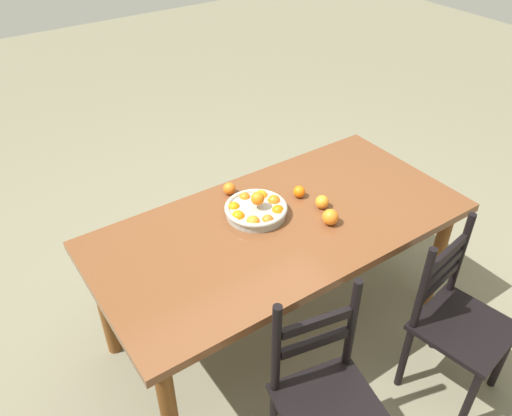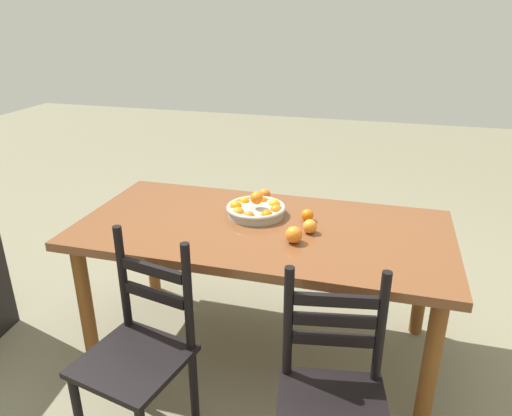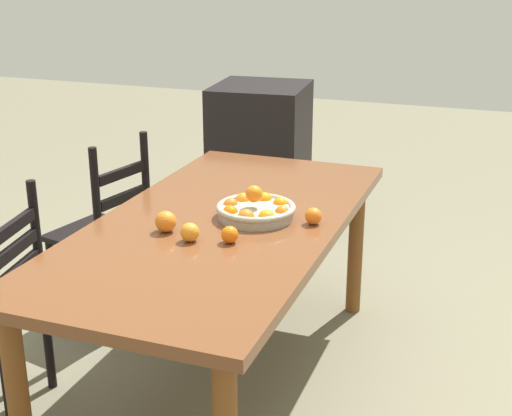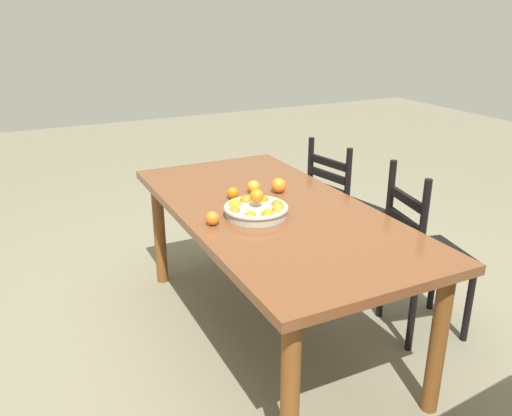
{
  "view_description": "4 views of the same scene",
  "coord_description": "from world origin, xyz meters",
  "px_view_note": "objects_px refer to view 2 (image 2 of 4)",
  "views": [
    {
      "loc": [
        1.19,
        1.53,
        2.23
      ],
      "look_at": [
        0.06,
        -0.12,
        0.76
      ],
      "focal_mm": 36.09,
      "sensor_mm": 36.0,
      "label": 1
    },
    {
      "loc": [
        -0.54,
        2.06,
        1.7
      ],
      "look_at": [
        0.06,
        -0.12,
        0.76
      ],
      "focal_mm": 33.47,
      "sensor_mm": 36.0,
      "label": 2
    },
    {
      "loc": [
        -2.38,
        -1.03,
        1.69
      ],
      "look_at": [
        0.06,
        -0.12,
        0.76
      ],
      "focal_mm": 50.96,
      "sensor_mm": 36.0,
      "label": 3
    },
    {
      "loc": [
        2.11,
        -1.13,
        1.63
      ],
      "look_at": [
        0.06,
        -0.12,
        0.76
      ],
      "focal_mm": 36.63,
      "sensor_mm": 36.0,
      "label": 4
    }
  ],
  "objects_px": {
    "chair_by_cabinet": "(332,400)",
    "orange_loose_1": "(307,215)",
    "dining_table": "(262,241)",
    "fruit_bowl": "(256,209)",
    "orange_loose_0": "(310,226)",
    "chair_near_window": "(140,356)",
    "orange_loose_2": "(265,194)",
    "orange_loose_3": "(294,235)"
  },
  "relations": [
    {
      "from": "chair_near_window",
      "to": "chair_by_cabinet",
      "type": "relative_size",
      "value": 1.03
    },
    {
      "from": "orange_loose_0",
      "to": "orange_loose_1",
      "type": "distance_m",
      "value": 0.14
    },
    {
      "from": "dining_table",
      "to": "orange_loose_2",
      "type": "height_order",
      "value": "orange_loose_2"
    },
    {
      "from": "dining_table",
      "to": "orange_loose_1",
      "type": "height_order",
      "value": "orange_loose_1"
    },
    {
      "from": "dining_table",
      "to": "orange_loose_2",
      "type": "bearing_deg",
      "value": -77.44
    },
    {
      "from": "chair_near_window",
      "to": "orange_loose_1",
      "type": "bearing_deg",
      "value": 70.35
    },
    {
      "from": "dining_table",
      "to": "chair_by_cabinet",
      "type": "height_order",
      "value": "chair_by_cabinet"
    },
    {
      "from": "fruit_bowl",
      "to": "orange_loose_3",
      "type": "distance_m",
      "value": 0.36
    },
    {
      "from": "chair_by_cabinet",
      "to": "orange_loose_2",
      "type": "height_order",
      "value": "chair_by_cabinet"
    },
    {
      "from": "dining_table",
      "to": "fruit_bowl",
      "type": "height_order",
      "value": "fruit_bowl"
    },
    {
      "from": "orange_loose_1",
      "to": "orange_loose_3",
      "type": "height_order",
      "value": "orange_loose_3"
    },
    {
      "from": "chair_by_cabinet",
      "to": "orange_loose_2",
      "type": "bearing_deg",
      "value": 106.09
    },
    {
      "from": "chair_near_window",
      "to": "orange_loose_0",
      "type": "relative_size",
      "value": 13.56
    },
    {
      "from": "fruit_bowl",
      "to": "chair_near_window",
      "type": "bearing_deg",
      "value": 73.56
    },
    {
      "from": "orange_loose_3",
      "to": "fruit_bowl",
      "type": "bearing_deg",
      "value": -45.84
    },
    {
      "from": "dining_table",
      "to": "fruit_bowl",
      "type": "xyz_separation_m",
      "value": [
        0.06,
        -0.12,
        0.11
      ]
    },
    {
      "from": "orange_loose_1",
      "to": "orange_loose_2",
      "type": "bearing_deg",
      "value": -38.67
    },
    {
      "from": "dining_table",
      "to": "orange_loose_3",
      "type": "bearing_deg",
      "value": 143.18
    },
    {
      "from": "chair_near_window",
      "to": "orange_loose_2",
      "type": "relative_size",
      "value": 14.38
    },
    {
      "from": "orange_loose_3",
      "to": "orange_loose_1",
      "type": "bearing_deg",
      "value": -93.99
    },
    {
      "from": "orange_loose_0",
      "to": "orange_loose_3",
      "type": "bearing_deg",
      "value": 66.3
    },
    {
      "from": "chair_by_cabinet",
      "to": "orange_loose_2",
      "type": "xyz_separation_m",
      "value": [
        0.53,
        -1.08,
        0.33
      ]
    },
    {
      "from": "chair_near_window",
      "to": "orange_loose_0",
      "type": "bearing_deg",
      "value": 63.82
    },
    {
      "from": "chair_by_cabinet",
      "to": "orange_loose_1",
      "type": "xyz_separation_m",
      "value": [
        0.25,
        -0.86,
        0.32
      ]
    },
    {
      "from": "chair_by_cabinet",
      "to": "fruit_bowl",
      "type": "relative_size",
      "value": 2.89
    },
    {
      "from": "orange_loose_1",
      "to": "orange_loose_2",
      "type": "height_order",
      "value": "orange_loose_2"
    },
    {
      "from": "dining_table",
      "to": "orange_loose_3",
      "type": "height_order",
      "value": "orange_loose_3"
    },
    {
      "from": "chair_near_window",
      "to": "orange_loose_0",
      "type": "distance_m",
      "value": 0.95
    },
    {
      "from": "orange_loose_1",
      "to": "orange_loose_2",
      "type": "relative_size",
      "value": 0.96
    },
    {
      "from": "chair_near_window",
      "to": "orange_loose_3",
      "type": "distance_m",
      "value": 0.83
    },
    {
      "from": "chair_near_window",
      "to": "orange_loose_2",
      "type": "xyz_separation_m",
      "value": [
        -0.23,
        -1.06,
        0.32
      ]
    },
    {
      "from": "chair_by_cabinet",
      "to": "orange_loose_1",
      "type": "distance_m",
      "value": 0.95
    },
    {
      "from": "dining_table",
      "to": "orange_loose_1",
      "type": "xyz_separation_m",
      "value": [
        -0.2,
        -0.12,
        0.11
      ]
    },
    {
      "from": "dining_table",
      "to": "orange_loose_3",
      "type": "relative_size",
      "value": 23.22
    },
    {
      "from": "fruit_bowl",
      "to": "chair_by_cabinet",
      "type": "bearing_deg",
      "value": 121.01
    },
    {
      "from": "dining_table",
      "to": "chair_by_cabinet",
      "type": "relative_size",
      "value": 2.05
    },
    {
      "from": "orange_loose_1",
      "to": "orange_loose_0",
      "type": "bearing_deg",
      "value": 104.42
    },
    {
      "from": "chair_by_cabinet",
      "to": "orange_loose_0",
      "type": "height_order",
      "value": "chair_by_cabinet"
    },
    {
      "from": "dining_table",
      "to": "orange_loose_0",
      "type": "relative_size",
      "value": 26.89
    },
    {
      "from": "orange_loose_2",
      "to": "orange_loose_1",
      "type": "bearing_deg",
      "value": 141.33
    },
    {
      "from": "chair_near_window",
      "to": "orange_loose_1",
      "type": "height_order",
      "value": "chair_near_window"
    },
    {
      "from": "orange_loose_1",
      "to": "chair_by_cabinet",
      "type": "bearing_deg",
      "value": 106.15
    }
  ]
}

